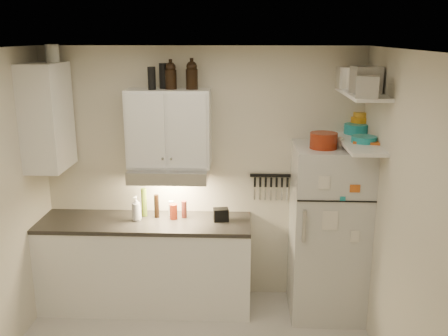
{
  "coord_description": "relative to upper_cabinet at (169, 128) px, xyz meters",
  "views": [
    {
      "loc": [
        0.43,
        -3.39,
        2.7
      ],
      "look_at": [
        0.25,
        0.9,
        1.55
      ],
      "focal_mm": 40.0,
      "sensor_mm": 36.0,
      "label": 1
    }
  ],
  "objects": [
    {
      "name": "bowl_teal",
      "position": [
        1.81,
        0.06,
        -0.0
      ],
      "size": [
        0.23,
        0.23,
        0.09
      ],
      "primitive_type": "cylinder",
      "color": "teal",
      "rests_on": "shelf_lo"
    },
    {
      "name": "growler_a",
      "position": [
        0.03,
        -0.0,
        0.5
      ],
      "size": [
        0.12,
        0.12,
        0.26
      ],
      "primitive_type": null,
      "rotation": [
        0.0,
        0.0,
        0.14
      ],
      "color": "black",
      "rests_on": "upper_cabinet"
    },
    {
      "name": "bowl_yellow",
      "position": [
        1.86,
        0.16,
        0.12
      ],
      "size": [
        0.15,
        0.15,
        0.05
      ],
      "primitive_type": "cylinder",
      "color": "gold",
      "rests_on": "bowl_orange"
    },
    {
      "name": "caddy",
      "position": [
        0.51,
        -0.1,
        -0.84
      ],
      "size": [
        0.16,
        0.13,
        0.13
      ],
      "primitive_type": "cube",
      "rotation": [
        0.0,
        0.0,
        0.17
      ],
      "color": "black",
      "rests_on": "countertop"
    },
    {
      "name": "dutch_oven",
      "position": [
        1.45,
        -0.26,
        -0.05
      ],
      "size": [
        0.31,
        0.31,
        0.14
      ],
      "primitive_type": "cylinder",
      "rotation": [
        0.0,
        0.0,
        0.27
      ],
      "color": "maroon",
      "rests_on": "fridge"
    },
    {
      "name": "right_wall",
      "position": [
        1.91,
        -1.33,
        -0.53
      ],
      "size": [
        0.02,
        3.0,
        2.6
      ],
      "primitive_type": "cube",
      "color": "beige",
      "rests_on": "ground"
    },
    {
      "name": "bowl_orange",
      "position": [
        1.86,
        0.16,
        0.07
      ],
      "size": [
        0.19,
        0.19,
        0.06
      ],
      "primitive_type": "cylinder",
      "color": "orange",
      "rests_on": "bowl_teal"
    },
    {
      "name": "thermos_b",
      "position": [
        -0.14,
        -0.06,
        0.48
      ],
      "size": [
        0.08,
        0.08,
        0.21
      ],
      "primitive_type": "cylinder",
      "rotation": [
        0.0,
        0.0,
        0.16
      ],
      "color": "black",
      "rests_on": "upper_cabinet"
    },
    {
      "name": "oil_bottle",
      "position": [
        -0.28,
        -0.0,
        -0.76
      ],
      "size": [
        0.07,
        0.07,
        0.29
      ],
      "primitive_type": "cylinder",
      "rotation": [
        0.0,
        0.0,
        -0.21
      ],
      "color": "#59731C",
      "rests_on": "countertop"
    },
    {
      "name": "clear_bottle",
      "position": [
        -0.01,
        0.02,
        -0.83
      ],
      "size": [
        0.06,
        0.06,
        0.15
      ],
      "primitive_type": "cylinder",
      "rotation": [
        0.0,
        0.0,
        0.24
      ],
      "color": "silver",
      "rests_on": "countertop"
    },
    {
      "name": "spice_jar",
      "position": [
        1.6,
        -0.22,
        -0.08
      ],
      "size": [
        0.07,
        0.07,
        0.09
      ],
      "primitive_type": "cylinder",
      "rotation": [
        0.0,
        0.0,
        -0.24
      ],
      "color": "silver",
      "rests_on": "fridge"
    },
    {
      "name": "upper_cabinet",
      "position": [
        0.0,
        0.0,
        0.0
      ],
      "size": [
        0.8,
        0.33,
        0.75
      ],
      "primitive_type": "cube",
      "color": "white",
      "rests_on": "back_wall"
    },
    {
      "name": "plates",
      "position": [
        1.79,
        -0.34,
        -0.02
      ],
      "size": [
        0.3,
        0.3,
        0.06
      ],
      "primitive_type": "cylinder",
      "rotation": [
        0.0,
        0.0,
        -0.43
      ],
      "color": "teal",
      "rests_on": "shelf_lo"
    },
    {
      "name": "ceiling",
      "position": [
        0.3,
        -1.33,
        0.78
      ],
      "size": [
        3.2,
        3.0,
        0.02
      ],
      "primitive_type": "cube",
      "color": "white",
      "rests_on": "ground"
    },
    {
      "name": "base_cabinet",
      "position": [
        -0.25,
        -0.14,
        -1.39
      ],
      "size": [
        2.1,
        0.6,
        0.88
      ],
      "primitive_type": "cube",
      "color": "white",
      "rests_on": "floor"
    },
    {
      "name": "shelf_lo",
      "position": [
        1.75,
        -0.31,
        -0.07
      ],
      "size": [
        0.3,
        0.95,
        0.03
      ],
      "primitive_type": "cube",
      "color": "white",
      "rests_on": "right_wall"
    },
    {
      "name": "growler_b",
      "position": [
        0.23,
        -0.0,
        0.51
      ],
      "size": [
        0.13,
        0.13,
        0.27
      ],
      "primitive_type": null,
      "rotation": [
        0.0,
        0.0,
        0.15
      ],
      "color": "black",
      "rests_on": "upper_cabinet"
    },
    {
      "name": "countertop",
      "position": [
        -0.25,
        -0.14,
        -0.93
      ],
      "size": [
        2.1,
        0.62,
        0.04
      ],
      "primitive_type": "cube",
      "color": "#2A2824",
      "rests_on": "base_cabinet"
    },
    {
      "name": "range_hood",
      "position": [
        0.0,
        -0.06,
        -0.44
      ],
      "size": [
        0.76,
        0.46,
        0.12
      ],
      "primitive_type": "cube",
      "color": "silver",
      "rests_on": "back_wall"
    },
    {
      "name": "soap_bottle",
      "position": [
        -0.33,
        -0.13,
        -0.77
      ],
      "size": [
        0.12,
        0.12,
        0.28
      ],
      "primitive_type": "imported",
      "rotation": [
        0.0,
        0.0,
        -0.17
      ],
      "color": "white",
      "rests_on": "countertop"
    },
    {
      "name": "stock_pot",
      "position": [
        1.71,
        0.01,
        0.49
      ],
      "size": [
        0.32,
        0.32,
        0.2
      ],
      "primitive_type": "cylinder",
      "rotation": [
        0.0,
        0.0,
        -0.18
      ],
      "color": "silver",
      "rests_on": "shelf_hi"
    },
    {
      "name": "red_jar",
      "position": [
        0.03,
        -0.07,
        -0.83
      ],
      "size": [
        0.09,
        0.09,
        0.15
      ],
      "primitive_type": "cylinder",
      "rotation": [
        0.0,
        0.0,
        0.22
      ],
      "color": "maroon",
      "rests_on": "countertop"
    },
    {
      "name": "back_wall",
      "position": [
        0.3,
        0.18,
        -0.53
      ],
      "size": [
        3.2,
        0.02,
        2.6
      ],
      "primitive_type": "cube",
      "color": "beige",
      "rests_on": "ground"
    },
    {
      "name": "shelf_hi",
      "position": [
        1.75,
        -0.31,
        0.38
      ],
      "size": [
        0.3,
        0.95,
        0.03
      ],
      "primitive_type": "cube",
      "color": "white",
      "rests_on": "right_wall"
    },
    {
      "name": "fridge",
      "position": [
        1.55,
        -0.18,
        -0.98
      ],
      "size": [
        0.7,
        0.68,
        1.7
      ],
      "primitive_type": "cube",
      "color": "silver",
      "rests_on": "floor"
    },
    {
      "name": "tin_b",
      "position": [
        1.7,
        -0.71,
        0.48
      ],
      "size": [
        0.21,
        0.21,
        0.17
      ],
      "primitive_type": "cube",
      "rotation": [
        0.0,
        0.0,
        -0.26
      ],
      "color": "#AAAAAD",
      "rests_on": "shelf_hi"
    },
    {
      "name": "knife_strip",
      "position": [
        1.0,
        0.15,
        -0.51
      ],
      "size": [
        0.42,
        0.02,
        0.03
      ],
      "primitive_type": "cube",
      "color": "black",
      "rests_on": "back_wall"
    },
    {
      "name": "thermos_a",
      "position": [
        -0.05,
        0.05,
        0.49
      ],
      "size": [
        0.11,
        0.11,
        0.24
      ],
      "primitive_type": "cylinder",
      "rotation": [
        0.0,
        0.0,
        -0.44
      ],
      "color": "black",
      "rests_on": "upper_cabinet"
    },
    {
      "name": "tin_a",
      "position": [
        1.75,
        -0.4,
        0.5
      ],
      "size": [
        0.25,
        0.23,
        0.23
      ],
      "primitive_type": "cube",
      "rotation": [
        0.0,
        0.0,
        0.1
      ],
      "color": "#AAAAAD",
      "rests_on": "shelf_hi"
    },
    {
      "name": "vinegar_bottle",
      "position": [
        -0.14,
        -0.04,
        -0.79
      ],
      "size": [
        0.06,
        0.06,
        0.24
      ],
      "primitive_type": "cylinder",
      "rotation": [
        0.0,
        0.0,
        0.27
      ],
      "color": "black",
      "rests_on": "countertop"
    },
    {
      "name": "pepper_mill",
      "position": [
        0.13,
        -0.03,
        -0.82
      ],
      "size": [
        0.07,
        0.07,
        0.17
      ],
      "primitive_type": "cylinder",
      "rotation": [
        0.0,
        0.0,
        0.38
      ],
      "color": "#5D241B",
      "rests_on": "countertop"
    },
    {
      "name": "book_stack",
      "position": [
        1.83,
        -0.3,
        -0.08
      ],
      "size": [
        0.3,
        0.34,
        0.1
      ],
      "primitive_type": "cube",
      "rotation": [
        0.0,
        0.0,
        -0.27
      ],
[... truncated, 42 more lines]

